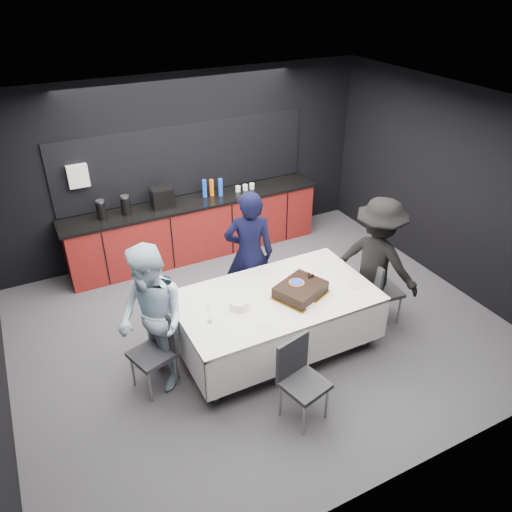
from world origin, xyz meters
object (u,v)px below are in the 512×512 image
at_px(plate_stack, 239,304).
at_px(person_center, 249,254).
at_px(party_table, 275,305).
at_px(person_left, 152,320).
at_px(chair_near, 299,374).
at_px(person_right, 377,262).
at_px(chair_right, 379,287).
at_px(cake_assembly, 300,290).
at_px(chair_left, 157,345).
at_px(champagne_flute, 209,310).

relative_size(plate_stack, person_center, 0.12).
relative_size(party_table, person_left, 1.34).
bearing_deg(chair_near, person_right, 29.47).
relative_size(plate_stack, chair_right, 0.23).
relative_size(cake_assembly, chair_left, 0.78).
relative_size(plate_stack, chair_near, 0.23).
bearing_deg(chair_left, chair_near, -43.39).
xyz_separation_m(champagne_flute, chair_near, (0.59, -0.91, -0.40)).
height_order(champagne_flute, person_center, person_center).
bearing_deg(party_table, chair_left, 177.08).
height_order(chair_left, person_left, person_left).
relative_size(party_table, chair_left, 2.51).
xyz_separation_m(chair_left, person_center, (1.50, 0.76, 0.34)).
bearing_deg(cake_assembly, chair_right, -0.41).
relative_size(party_table, person_center, 1.32).
xyz_separation_m(chair_left, person_right, (2.86, -0.12, 0.33)).
bearing_deg(person_center, person_right, 168.89).
xyz_separation_m(party_table, plate_stack, (-0.48, -0.03, 0.19)).
bearing_deg(chair_right, person_center, 144.84).
bearing_deg(chair_left, party_table, -2.92).
bearing_deg(plate_stack, person_right, -0.53).
bearing_deg(person_center, plate_stack, 79.06).
distance_m(chair_near, person_left, 1.64).
bearing_deg(chair_left, person_center, 26.95).
relative_size(cake_assembly, chair_near, 0.78).
height_order(champagne_flute, person_right, person_right).
distance_m(plate_stack, person_center, 1.03).
distance_m(champagne_flute, person_right, 2.31).
bearing_deg(chair_near, cake_assembly, 58.70).
bearing_deg(chair_near, champagne_flute, 123.11).
relative_size(plate_stack, champagne_flute, 0.94).
relative_size(chair_left, chair_right, 1.00).
bearing_deg(chair_right, plate_stack, 176.93).
height_order(cake_assembly, champagne_flute, champagne_flute).
height_order(plate_stack, chair_left, chair_left).
height_order(person_left, person_right, person_left).
relative_size(champagne_flute, person_center, 0.13).
xyz_separation_m(party_table, champagne_flute, (-0.87, -0.10, 0.30)).
bearing_deg(chair_right, cake_assembly, 179.59).
xyz_separation_m(cake_assembly, chair_near, (-0.54, -0.89, -0.32)).
distance_m(party_table, cake_assembly, 0.36).
bearing_deg(chair_left, chair_right, -4.02).
bearing_deg(chair_near, person_center, 79.12).
xyz_separation_m(chair_left, chair_right, (2.87, -0.20, 0.00)).
distance_m(party_table, chair_near, 1.06).
distance_m(plate_stack, chair_near, 1.05).
xyz_separation_m(party_table, person_left, (-1.44, 0.10, 0.23)).
height_order(party_table, champagne_flute, champagne_flute).
bearing_deg(chair_right, person_right, 98.92).
height_order(cake_assembly, chair_near, cake_assembly).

